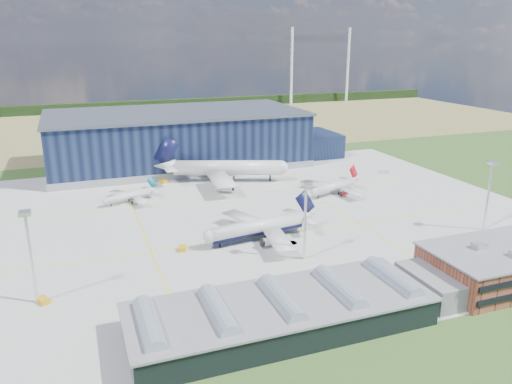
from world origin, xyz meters
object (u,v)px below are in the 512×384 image
airliner_red (334,183)px  airliner_widebody (227,160)px  gse_tug_b (182,249)px  hangar (182,140)px  light_mast_west (29,242)px  gse_van_a (341,277)px  light_mast_east (490,185)px  gse_tug_a (43,301)px  gse_van_b (384,171)px  car_b (291,243)px  light_mast_center (306,208)px  gse_cart_a (330,184)px  car_a (498,255)px  airliner_regional (129,192)px  airliner_navy (257,220)px  gse_tug_c (163,181)px

airliner_red → airliner_widebody: bearing=-65.4°
gse_tug_b → hangar: bearing=95.9°
light_mast_west → gse_van_a: light_mast_west is taller
light_mast_east → airliner_widebody: light_mast_east is taller
hangar → light_mast_east: bearing=-60.0°
light_mast_west → gse_tug_a: (1.33, -0.97, -14.75)m
airliner_widebody → gse_van_b: airliner_widebody is taller
gse_van_a → light_mast_west: bearing=82.7°
gse_van_b → car_b: 96.67m
light_mast_center → gse_cart_a: bearing=56.0°
light_mast_east → light_mast_west: bearing=180.0°
light_mast_west → car_a: (123.09, -18.00, -14.85)m
gse_tug_b → gse_van_a: gse_van_a is taller
airliner_regional → airliner_navy: bearing=98.3°
gse_cart_a → hangar: bearing=128.5°
gse_tug_a → gse_tug_b: bearing=0.6°
gse_tug_a → car_b: 70.26m
hangar → airliner_navy: 106.92m
airliner_regional → light_mast_west: bearing=43.1°
light_mast_west → airliner_red: bearing=25.7°
gse_tug_a → gse_tug_c: bearing=38.1°
airliner_widebody → gse_tug_a: bearing=-110.1°
light_mast_east → gse_tug_b: bearing=169.5°
gse_cart_a → gse_van_b: bearing=15.4°
airliner_red → gse_van_b: size_ratio=6.47×
light_mast_center → gse_van_a: light_mast_center is taller
gse_tug_a → gse_van_b: size_ratio=0.72×
light_mast_west → light_mast_east: bearing=0.0°
light_mast_west → car_a: light_mast_west is taller
airliner_regional → car_b: airliner_regional is taller
airliner_red → gse_cart_a: (4.27, 10.64, -4.14)m
airliner_widebody → gse_tug_a: 112.02m
hangar → gse_van_b: (82.67, -53.02, -10.57)m
airliner_navy → car_a: (60.66, -36.00, -6.02)m
gse_van_b → car_b: bearing=162.0°
airliner_regional → airliner_widebody: bearing=173.9°
airliner_navy → gse_tug_a: 64.25m
light_mast_west → gse_tug_b: 45.16m
airliner_regional → gse_tug_a: (-28.28, -70.97, -3.28)m
light_mast_center → gse_cart_a: (42.23, 62.64, -14.76)m
airliner_widebody → gse_cart_a: (38.70, -21.56, -8.99)m
airliner_regional → car_a: airliner_regional is taller
airliner_widebody → gse_van_a: 100.55m
hangar → airliner_widebody: hangar is taller
airliner_navy → car_b: (8.20, -7.39, -5.96)m
light_mast_center → airliner_navy: size_ratio=0.57×
airliner_regional → light_mast_east: bearing=122.4°
gse_tug_a → gse_van_a: size_ratio=0.54×
gse_tug_a → gse_tug_c: size_ratio=0.94×
light_mast_center → airliner_navy: bearing=112.8°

